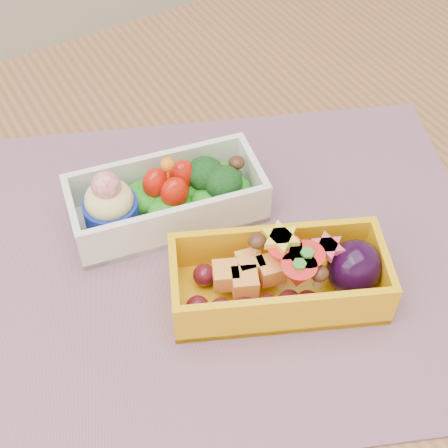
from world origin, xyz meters
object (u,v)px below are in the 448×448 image
table (217,314)px  placemat (220,257)px  bento_yellow (284,277)px  bento_white (166,198)px

table → placemat: 0.10m
placemat → bento_yellow: size_ratio=2.48×
table → bento_yellow: bento_yellow is taller
bento_white → table: bearing=-64.6°
bento_white → bento_yellow: (0.04, -0.13, 0.00)m
table → placemat: placemat is taller
table → placemat: bearing=-57.6°
bento_white → bento_yellow: bearing=-60.0°
table → bento_yellow: bearing=-67.3°
placemat → bento_white: 0.08m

